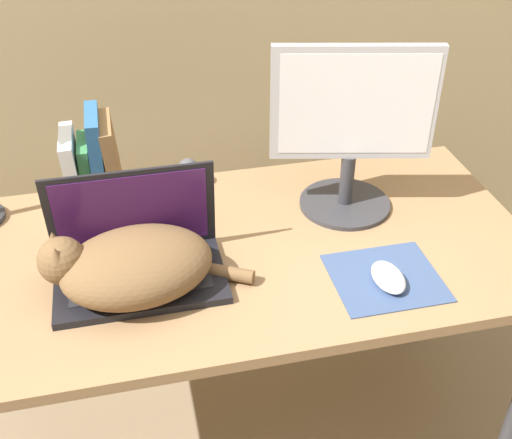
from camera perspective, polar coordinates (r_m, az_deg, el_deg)
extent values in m
cube|color=#93704C|center=(1.54, -1.64, -2.91)|extent=(1.43, 0.71, 0.03)
cylinder|color=#38383D|center=(2.19, 14.17, -3.36)|extent=(0.04, 0.04, 0.72)
cube|color=black|center=(1.45, -10.20, -5.34)|extent=(0.37, 0.22, 0.02)
cube|color=#28282D|center=(1.43, -10.21, -5.31)|extent=(0.31, 0.12, 0.00)
cube|color=black|center=(1.46, -10.98, 0.74)|extent=(0.37, 0.03, 0.22)
cube|color=#421956|center=(1.45, -10.97, 0.63)|extent=(0.34, 0.02, 0.19)
ellipsoid|color=brown|center=(1.39, -10.53, -4.08)|extent=(0.35, 0.28, 0.14)
sphere|color=brown|center=(1.40, -16.86, -3.51)|extent=(0.10, 0.10, 0.10)
cone|color=brown|center=(1.40, -17.58, -1.66)|extent=(0.04, 0.04, 0.03)
cone|color=brown|center=(1.36, -17.37, -3.01)|extent=(0.04, 0.04, 0.03)
cylinder|color=brown|center=(1.43, -2.94, -4.71)|extent=(0.14, 0.09, 0.03)
cylinder|color=#333338|center=(1.69, 7.88, 1.43)|extent=(0.24, 0.24, 0.01)
cylinder|color=#333338|center=(1.65, 8.08, 3.54)|extent=(0.04, 0.04, 0.13)
cube|color=#B2B2B7|center=(1.56, 8.71, 10.15)|extent=(0.39, 0.11, 0.29)
cube|color=white|center=(1.55, 8.96, 9.98)|extent=(0.36, 0.08, 0.25)
cube|color=#384C75|center=(1.47, 11.43, -5.09)|extent=(0.24, 0.22, 0.00)
ellipsoid|color=silver|center=(1.45, 11.67, -5.04)|extent=(0.07, 0.11, 0.03)
cube|color=white|center=(1.68, -15.95, 4.05)|extent=(0.04, 0.16, 0.21)
cube|color=#387A42|center=(1.69, -14.83, 3.90)|extent=(0.03, 0.13, 0.19)
cube|color=#285B93|center=(1.67, -13.93, 5.09)|extent=(0.04, 0.16, 0.26)
cube|color=olive|center=(1.67, -12.62, 4.89)|extent=(0.04, 0.16, 0.24)
cylinder|color=#232328|center=(1.77, -5.97, 3.44)|extent=(0.02, 0.02, 0.02)
sphere|color=#4C4C51|center=(1.75, -6.05, 4.56)|extent=(0.06, 0.06, 0.06)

